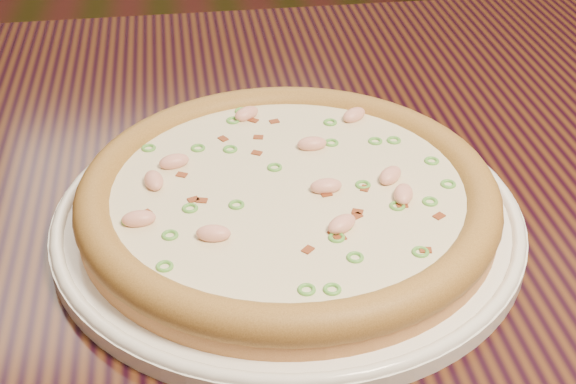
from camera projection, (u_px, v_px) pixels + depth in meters
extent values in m
plane|color=black|center=(176.00, 382.00, 1.48)|extent=(9.00, 9.00, 0.00)
cube|color=black|center=(418.00, 197.00, 0.69)|extent=(1.20, 0.80, 0.04)
cylinder|color=white|center=(288.00, 218.00, 0.62)|extent=(0.36, 0.36, 0.01)
torus|color=white|center=(288.00, 211.00, 0.61)|extent=(0.36, 0.36, 0.01)
cylinder|color=tan|center=(288.00, 202.00, 0.61)|extent=(0.31, 0.31, 0.02)
torus|color=#B3853C|center=(288.00, 192.00, 0.60)|extent=(0.32, 0.32, 0.03)
cylinder|color=#F6EDB3|center=(288.00, 189.00, 0.60)|extent=(0.27, 0.27, 0.00)
ellipsoid|color=#F2B29E|center=(342.00, 224.00, 0.55)|extent=(0.03, 0.03, 0.01)
ellipsoid|color=#F2B29E|center=(213.00, 233.00, 0.55)|extent=(0.03, 0.02, 0.01)
ellipsoid|color=#F2B29E|center=(326.00, 186.00, 0.59)|extent=(0.02, 0.02, 0.01)
ellipsoid|color=#F2B29E|center=(139.00, 219.00, 0.56)|extent=(0.02, 0.02, 0.01)
ellipsoid|color=#F2B29E|center=(354.00, 115.00, 0.69)|extent=(0.03, 0.03, 0.01)
ellipsoid|color=#F2B29E|center=(247.00, 114.00, 0.69)|extent=(0.03, 0.03, 0.01)
ellipsoid|color=#F2B29E|center=(390.00, 175.00, 0.61)|extent=(0.03, 0.03, 0.01)
ellipsoid|color=#F2B29E|center=(312.00, 144.00, 0.65)|extent=(0.02, 0.01, 0.01)
ellipsoid|color=#F2B29E|center=(174.00, 161.00, 0.62)|extent=(0.03, 0.02, 0.01)
ellipsoid|color=#F2B29E|center=(154.00, 180.00, 0.60)|extent=(0.02, 0.03, 0.01)
ellipsoid|color=#F2B29E|center=(403.00, 194.00, 0.59)|extent=(0.02, 0.03, 0.01)
cube|color=maroon|center=(223.00, 140.00, 0.66)|extent=(0.01, 0.01, 0.00)
cube|color=maroon|center=(258.00, 138.00, 0.66)|extent=(0.01, 0.01, 0.00)
cube|color=maroon|center=(182.00, 176.00, 0.61)|extent=(0.01, 0.01, 0.00)
cube|color=maroon|center=(357.00, 213.00, 0.57)|extent=(0.01, 0.01, 0.00)
cube|color=maroon|center=(193.00, 201.00, 0.59)|extent=(0.01, 0.01, 0.00)
cube|color=maroon|center=(274.00, 122.00, 0.68)|extent=(0.01, 0.01, 0.00)
cube|color=maroon|center=(202.00, 201.00, 0.58)|extent=(0.01, 0.01, 0.00)
cube|color=maroon|center=(356.00, 217.00, 0.57)|extent=(0.01, 0.01, 0.00)
cube|color=maroon|center=(402.00, 206.00, 0.58)|extent=(0.01, 0.01, 0.00)
cube|color=maroon|center=(365.00, 189.00, 0.60)|extent=(0.01, 0.01, 0.00)
cube|color=maroon|center=(439.00, 217.00, 0.57)|extent=(0.01, 0.01, 0.00)
cube|color=maroon|center=(308.00, 251.00, 0.54)|extent=(0.01, 0.01, 0.00)
cube|color=maroon|center=(334.00, 233.00, 0.55)|extent=(0.01, 0.01, 0.00)
cube|color=maroon|center=(146.00, 214.00, 0.57)|extent=(0.01, 0.01, 0.00)
cube|color=maroon|center=(326.00, 195.00, 0.59)|extent=(0.01, 0.01, 0.00)
cube|color=maroon|center=(340.00, 239.00, 0.55)|extent=(0.01, 0.01, 0.00)
cube|color=maroon|center=(257.00, 154.00, 0.64)|extent=(0.01, 0.01, 0.00)
cube|color=maroon|center=(253.00, 121.00, 0.68)|extent=(0.01, 0.01, 0.00)
cube|color=maroon|center=(425.00, 251.00, 0.54)|extent=(0.01, 0.01, 0.00)
torus|color=#58AA42|center=(332.00, 289.00, 0.50)|extent=(0.02, 0.02, 0.00)
torus|color=#58AA42|center=(149.00, 148.00, 0.65)|extent=(0.01, 0.01, 0.00)
torus|color=#58AA42|center=(344.00, 226.00, 0.56)|extent=(0.02, 0.02, 0.00)
torus|color=#58AA42|center=(129.00, 221.00, 0.56)|extent=(0.02, 0.02, 0.00)
torus|color=#58AA42|center=(233.00, 121.00, 0.68)|extent=(0.01, 0.01, 0.00)
torus|color=#58AA42|center=(430.00, 202.00, 0.58)|extent=(0.02, 0.02, 0.00)
torus|color=#58AA42|center=(363.00, 185.00, 0.60)|extent=(0.02, 0.02, 0.00)
torus|color=#58AA42|center=(275.00, 167.00, 0.62)|extent=(0.02, 0.02, 0.00)
torus|color=#58AA42|center=(432.00, 161.00, 0.63)|extent=(0.01, 0.01, 0.00)
torus|color=#58AA42|center=(198.00, 148.00, 0.65)|extent=(0.02, 0.02, 0.00)
torus|color=#58AA42|center=(170.00, 235.00, 0.55)|extent=(0.02, 0.02, 0.00)
torus|color=#58AA42|center=(236.00, 205.00, 0.58)|extent=(0.02, 0.02, 0.00)
torus|color=#58AA42|center=(307.00, 290.00, 0.50)|extent=(0.02, 0.02, 0.00)
torus|color=#58AA42|center=(448.00, 184.00, 0.60)|extent=(0.02, 0.02, 0.00)
torus|color=#58AA42|center=(397.00, 206.00, 0.58)|extent=(0.01, 0.01, 0.00)
torus|color=#58AA42|center=(330.00, 122.00, 0.68)|extent=(0.02, 0.02, 0.00)
torus|color=#58AA42|center=(355.00, 257.00, 0.53)|extent=(0.01, 0.01, 0.00)
torus|color=#58AA42|center=(394.00, 140.00, 0.66)|extent=(0.01, 0.01, 0.00)
torus|color=#58AA42|center=(375.00, 141.00, 0.65)|extent=(0.01, 0.01, 0.00)
torus|color=#58AA42|center=(165.00, 266.00, 0.52)|extent=(0.02, 0.02, 0.00)
torus|color=#58AA42|center=(337.00, 238.00, 0.55)|extent=(0.02, 0.02, 0.00)
torus|color=#58AA42|center=(241.00, 111.00, 0.70)|extent=(0.02, 0.02, 0.00)
torus|color=#58AA42|center=(420.00, 252.00, 0.53)|extent=(0.02, 0.02, 0.00)
torus|color=#58AA42|center=(331.00, 143.00, 0.65)|extent=(0.01, 0.01, 0.00)
torus|color=#58AA42|center=(230.00, 149.00, 0.64)|extent=(0.02, 0.02, 0.00)
torus|color=#58AA42|center=(190.00, 208.00, 0.58)|extent=(0.01, 0.01, 0.00)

